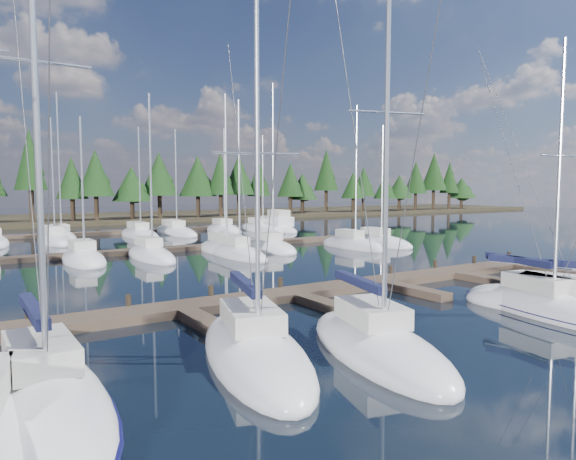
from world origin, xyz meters
TOP-DOWN VIEW (x-y plane):
  - ground at (0.00, 30.00)m, footprint 260.00×260.00m
  - far_shore at (0.00, 90.00)m, footprint 220.00×30.00m
  - main_dock at (0.00, 17.36)m, footprint 44.00×6.13m
  - back_docks at (0.00, 49.58)m, footprint 50.00×21.80m
  - front_sailboat_1 at (-12.56, 10.39)m, footprint 3.05×9.68m
  - front_sailboat_2 at (-6.21, 10.71)m, footprint 5.56×9.87m
  - front_sailboat_3 at (-2.47, 8.91)m, footprint 5.16×9.15m
  - front_sailboat_4 at (7.64, 8.98)m, footprint 4.21×9.81m
  - front_sailboat_5 at (8.60, 8.48)m, footprint 5.51×9.65m
  - back_sailboat_rows at (0.66, 44.97)m, footprint 43.83×33.23m
  - motor_yacht_right at (20.81, 52.98)m, footprint 3.68×9.33m
  - tree_line at (-5.23, 80.32)m, footprint 184.48×11.67m

SIDE VIEW (x-z plane):
  - ground at x=0.00m, z-range 0.00..0.00m
  - back_docks at x=0.00m, z-range 0.00..0.40m
  - main_dock at x=0.00m, z-range -0.25..0.65m
  - back_sailboat_rows at x=0.66m, z-range -7.97..8.50m
  - front_sailboat_2 at x=-6.21m, z-range -5.82..6.36m
  - front_sailboat_4 at x=7.64m, z-range -6.09..6.65m
  - front_sailboat_5 at x=8.60m, z-range -6.36..6.91m
  - front_sailboat_1 at x=-12.56m, z-range -7.55..8.12m
  - front_sailboat_3 at x=-2.47m, z-range -7.01..7.59m
  - far_shore at x=0.00m, z-range 0.00..0.60m
  - motor_yacht_right at x=20.81m, z-range -1.78..2.79m
  - tree_line at x=-5.23m, z-range 0.61..14.41m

